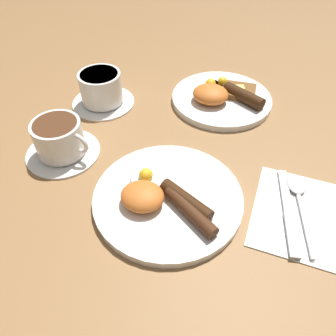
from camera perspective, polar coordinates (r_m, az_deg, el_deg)
The scene contains 8 objects.
ground_plane at distance 0.59m, azimuth -0.01°, elevation -5.69°, with size 3.00×3.00×0.00m, color olive.
breakfast_plate_near at distance 0.58m, azimuth -0.35°, elevation -5.19°, with size 0.27×0.27×0.05m.
breakfast_plate_far at distance 0.82m, azimuth 9.31°, elevation 12.17°, with size 0.24×0.24×0.05m.
teacup_near at distance 0.69m, azimuth -18.29°, elevation 4.55°, with size 0.15×0.15×0.08m.
teacup_far at distance 0.81m, azimuth -11.50°, elevation 13.19°, with size 0.15×0.15×0.08m.
napkin at distance 0.61m, azimuth 21.15°, elevation -7.26°, with size 0.14×0.19×0.01m, color white.
knife at distance 0.60m, azimuth 20.29°, elevation -7.65°, with size 0.04×0.19×0.01m.
spoon at distance 0.64m, azimuth 21.69°, elevation -3.84°, with size 0.05×0.18×0.01m.
Camera 1 is at (0.10, -0.36, 0.46)m, focal length 35.00 mm.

